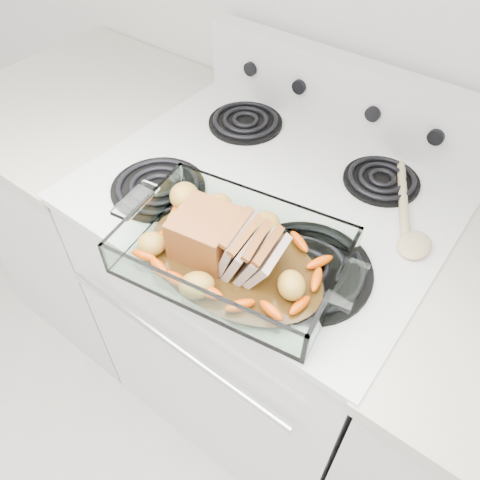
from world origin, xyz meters
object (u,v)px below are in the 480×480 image
Objects in this scene: baking_dish at (233,257)px; pork_roast at (221,238)px; counter_left at (110,212)px; electric_range at (264,303)px.

baking_dish is 1.92× the size of pork_roast.
counter_left is 2.36× the size of baking_dish.
pork_roast is (-0.03, 0.00, 0.03)m from baking_dish.
pork_roast is (0.05, -0.24, 0.51)m from electric_range.
electric_range reaches higher than counter_left.
counter_left is at bearing -179.90° from electric_range.
electric_range is at bearing 0.10° from counter_left.
pork_roast reaches higher than counter_left.
pork_roast is at bearing 170.96° from baking_dish.
baking_dish is at bearing -17.53° from counter_left.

